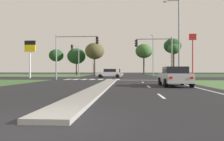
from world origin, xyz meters
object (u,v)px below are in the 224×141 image
treeline_near (56,56)px  treeline_fifth (173,46)px  street_lamp_third (153,53)px  car_white_fourth (109,73)px  traffic_signal_near_left (72,48)px  fuel_price_totem (30,51)px  treeline_sixth (174,49)px  street_lamp_fourth (94,58)px  fastfood_pole_sign (193,45)px  treeline_third (95,51)px  car_silver_near (175,76)px  traffic_signal_far_left (76,55)px  traffic_signal_near_right (158,50)px  car_navy_second (110,72)px  street_lamp_second (178,36)px  treeline_second (76,56)px  pedestrian_at_median (120,71)px  treeline_fourth (144,51)px  car_grey_third (114,72)px

treeline_near → treeline_fifth: 34.68m
street_lamp_third → car_white_fourth: bearing=-121.9°
traffic_signal_near_left → fuel_price_totem: fuel_price_totem is taller
treeline_fifth → treeline_sixth: bearing=-94.6°
car_white_fourth → street_lamp_fourth: street_lamp_fourth is taller
fastfood_pole_sign → treeline_third: 26.32m
car_silver_near → treeline_near: (-25.26, 46.48, 5.02)m
car_silver_near → treeline_fifth: 47.15m
car_white_fourth → traffic_signal_far_left: 7.75m
traffic_signal_near_left → street_lamp_third: bearing=59.9°
traffic_signal_near_right → fuel_price_totem: fuel_price_totem is taller
street_lamp_third → fuel_price_totem: size_ratio=1.56×
treeline_sixth → car_navy_second: bearing=-150.7°
car_white_fourth → treeline_fifth: 31.65m
treeline_third → street_lamp_second: bearing=-65.9°
car_silver_near → fastfood_pole_sign: fastfood_pole_sign is taller
car_white_fourth → fuel_price_totem: size_ratio=0.74×
street_lamp_second → treeline_second: size_ratio=1.23×
street_lamp_third → street_lamp_fourth: bearing=145.0°
treeline_third → treeline_fifth: bearing=6.9°
pedestrian_at_median → treeline_fourth: bearing=-100.1°
traffic_signal_near_left → street_lamp_fourth: 34.61m
treeline_fifth → treeline_fourth: bearing=-166.8°
car_silver_near → car_grey_third: 50.44m
car_navy_second → street_lamp_third: bearing=-175.3°
car_navy_second → treeline_sixth: 20.34m
treeline_third → fastfood_pole_sign: bearing=-7.7°
street_lamp_fourth → treeline_sixth: 22.91m
treeline_fifth → traffic_signal_near_right: bearing=-104.7°
street_lamp_second → treeline_sixth: size_ratio=1.13×
car_silver_near → street_lamp_second: 10.24m
street_lamp_fourth → treeline_fourth: street_lamp_fourth is taller
traffic_signal_near_right → fuel_price_totem: bearing=162.9°
treeline_sixth → street_lamp_second: bearing=-101.3°
street_lamp_third → pedestrian_at_median: (-7.77, -3.66, -4.18)m
street_lamp_third → treeline_sixth: street_lamp_third is taller
car_white_fourth → treeline_near: size_ratio=0.59×
car_silver_near → treeline_fourth: size_ratio=0.49×
pedestrian_at_median → treeline_sixth: treeline_sixth is taller
car_silver_near → treeline_fifth: treeline_fifth is taller
treeline_second → treeline_fifth: (28.27, -0.62, 2.77)m
traffic_signal_near_left → treeline_fifth: (20.45, 34.73, 4.12)m
traffic_signal_near_right → fastfood_pole_sign: size_ratio=0.52×
treeline_near → street_lamp_fourth: bearing=-5.3°
traffic_signal_near_left → treeline_fourth: size_ratio=0.69×
street_lamp_second → fastfood_pole_sign: fastfood_pole_sign is taller
street_lamp_second → treeline_fourth: bearing=92.2°
street_lamp_second → fuel_price_totem: 23.48m
treeline_third → treeline_fifth: size_ratio=0.87×
traffic_signal_near_right → treeline_second: 40.26m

